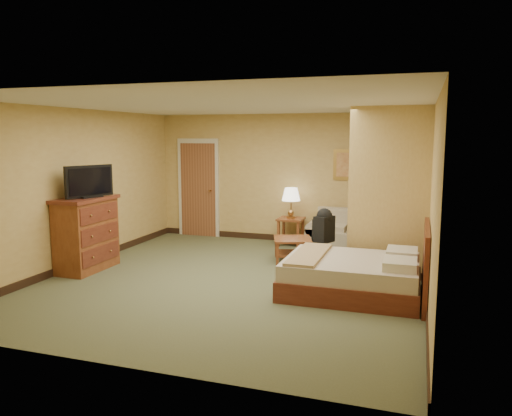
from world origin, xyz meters
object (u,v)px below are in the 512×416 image
at_px(coffee_table, 292,245).
at_px(bed, 357,275).
at_px(loveseat, 348,237).
at_px(dresser, 86,233).

xyz_separation_m(coffee_table, bed, (1.29, -1.51, -0.02)).
distance_m(loveseat, dresser, 4.72).
relative_size(dresser, bed, 0.63).
bearing_deg(loveseat, coffee_table, -124.68).
relative_size(loveseat, dresser, 1.29).
relative_size(loveseat, bed, 0.81).
xyz_separation_m(loveseat, dresser, (-3.82, -2.76, 0.35)).
bearing_deg(bed, loveseat, 100.31).
height_order(loveseat, bed, bed).
bearing_deg(coffee_table, bed, -49.53).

